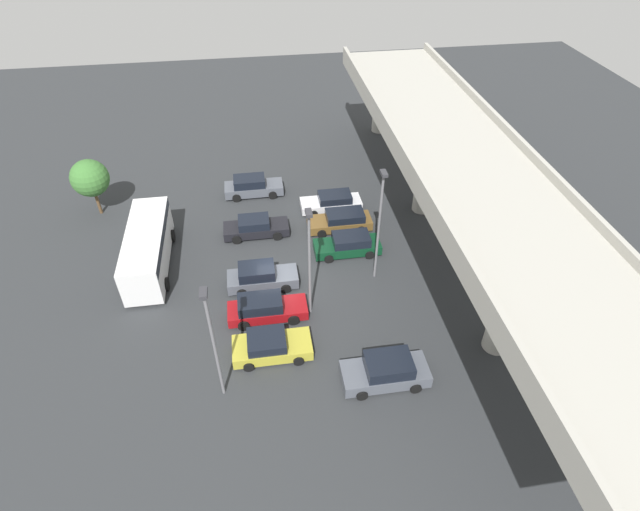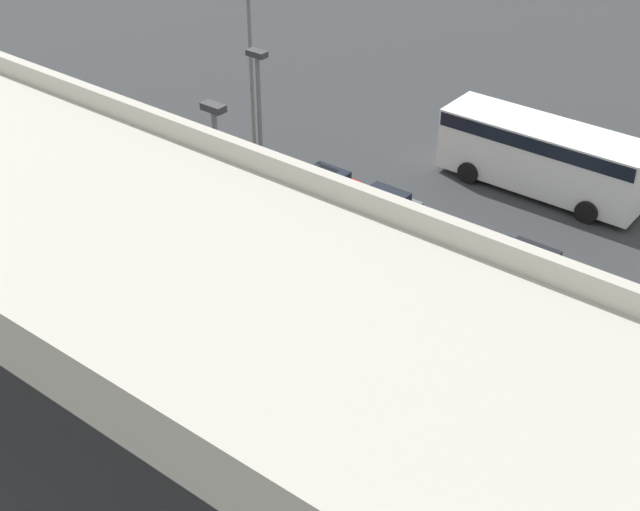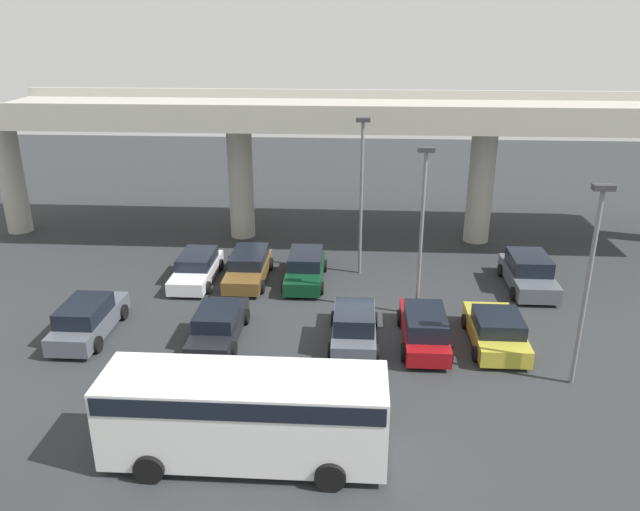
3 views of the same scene
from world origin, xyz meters
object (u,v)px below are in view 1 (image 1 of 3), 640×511
parked_car_5 (265,308)px  parked_car_8 (341,221)px  shuttle_bus (147,246)px  lamp_post_near_aisle (380,219)px  parked_car_3 (348,244)px  tree_front_left (90,178)px  parked_car_6 (271,346)px  parked_car_1 (332,202)px  parked_car_0 (253,186)px  parked_car_2 (256,227)px  lamp_post_by_overpass (213,338)px  parked_car_4 (261,277)px  parked_car_7 (386,371)px  lamp_post_mid_lot (309,257)px

parked_car_5 → parked_car_8: bearing=53.1°
shuttle_bus → lamp_post_near_aisle: (3.40, 15.06, 3.04)m
parked_car_3 → parked_car_5: 8.29m
tree_front_left → parked_car_8: bearing=75.3°
tree_front_left → parked_car_6: bearing=37.3°
parked_car_1 → lamp_post_near_aisle: (8.33, 1.51, 4.09)m
shuttle_bus → lamp_post_near_aisle: lamp_post_near_aisle is taller
tree_front_left → parked_car_3: bearing=67.1°
parked_car_0 → parked_car_2: parked_car_0 is taller
parked_car_5 → lamp_post_by_overpass: (5.21, -2.60, 3.71)m
parked_car_2 → parked_car_4: size_ratio=1.04×
parked_car_7 → tree_front_left: (-18.91, -18.34, 2.40)m
lamp_post_near_aisle → parked_car_3: bearing=-155.1°
parked_car_3 → parked_car_6: (8.37, -6.14, -0.04)m
parked_car_6 → shuttle_bus: (-9.01, -7.63, 1.03)m
parked_car_0 → tree_front_left: (0.89, -12.08, 2.42)m
parked_car_1 → shuttle_bus: bearing=20.0°
parked_car_7 → lamp_post_by_overpass: 9.51m
parked_car_3 → parked_car_6: size_ratio=1.05×
parked_car_6 → lamp_post_by_overpass: 5.18m
shuttle_bus → tree_front_left: size_ratio=1.84×
parked_car_5 → tree_front_left: 18.13m
parked_car_2 → lamp_post_near_aisle: bearing=-37.3°
parked_car_3 → parked_car_8: (-2.93, 0.02, -0.01)m
parked_car_4 → lamp_post_near_aisle: size_ratio=0.57×
parked_car_1 → parked_car_6: size_ratio=1.07×
parked_car_3 → lamp_post_by_overpass: lamp_post_by_overpass is taller
parked_car_4 → parked_car_6: 5.82m
parked_car_2 → lamp_post_by_overpass: lamp_post_by_overpass is taller
lamp_post_mid_lot → parked_car_2: bearing=-160.8°
parked_car_0 → lamp_post_mid_lot: (14.05, 2.91, 3.74)m
parked_car_7 → shuttle_bus: bearing=-40.8°
parked_car_7 → parked_car_8: size_ratio=0.98×
parked_car_7 → lamp_post_near_aisle: 9.37m
parked_car_5 → parked_car_2: bearing=91.0°
parked_car_3 → parked_car_7: 11.14m
tree_front_left → shuttle_bus: bearing=33.3°
parked_car_3 → parked_car_4: (2.55, -6.34, 0.06)m
parked_car_1 → lamp_post_mid_lot: bearing=73.5°
lamp_post_near_aisle → lamp_post_by_overpass: size_ratio=1.07×
parked_car_3 → parked_car_7: size_ratio=1.00×
parked_car_8 → lamp_post_by_overpass: (13.57, -8.89, 3.76)m
parked_car_1 → parked_car_7: size_ratio=1.02×
parked_car_2 → tree_front_left: tree_front_left is taller
parked_car_2 → shuttle_bus: bearing=-161.5°
parked_car_5 → parked_car_6: bearing=-87.6°
parked_car_2 → parked_car_4: (5.65, 0.07, 0.09)m
parked_car_5 → parked_car_7: parked_car_7 is taller
parked_car_2 → parked_car_7: bearing=-66.1°
parked_car_8 → lamp_post_mid_lot: bearing=67.3°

